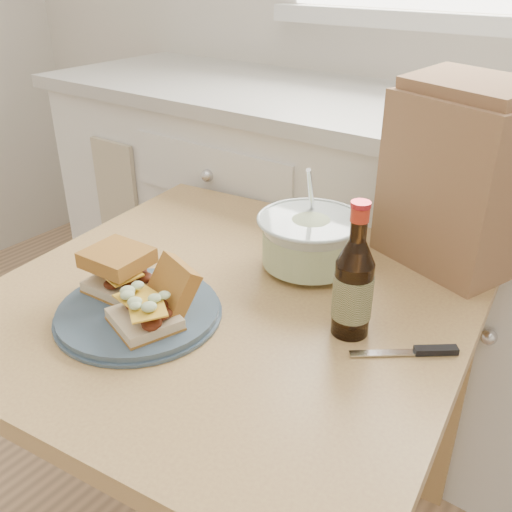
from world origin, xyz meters
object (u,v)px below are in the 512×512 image
Objects in this scene: dining_table at (231,340)px; paper_bag at (456,184)px; beer_bottle at (353,286)px; plate at (139,312)px; coleslaw_bowl at (310,244)px.

dining_table is 2.82× the size of paper_bag.
dining_table is 4.05× the size of beer_bottle.
plate is at bearing -125.67° from dining_table.
plate is 1.33× the size of coleslaw_bowl.
coleslaw_bowl is (0.06, 0.18, 0.16)m from dining_table.
paper_bag is (0.36, 0.52, 0.16)m from plate.
coleslaw_bowl reaches higher than plate.
beer_bottle is (0.17, -0.15, 0.03)m from coleslaw_bowl.
dining_table is 4.49× the size of coleslaw_bowl.
plate is at bearing -104.22° from paper_bag.
plate is 1.20× the size of beer_bottle.
coleslaw_bowl is 0.31m from paper_bag.
coleslaw_bowl is 0.63× the size of paper_bag.
dining_table is 0.31m from beer_bottle.
paper_bag is at bearing 65.31° from beer_bottle.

